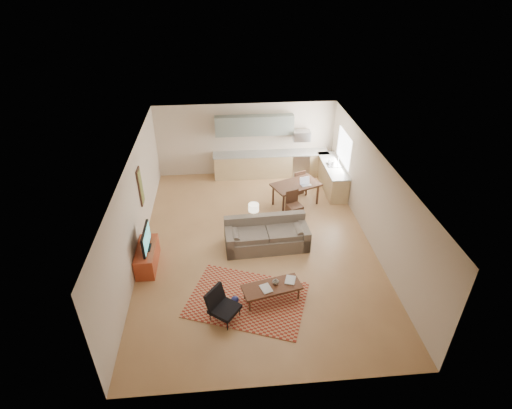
{
  "coord_description": "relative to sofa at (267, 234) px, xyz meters",
  "views": [
    {
      "loc": [
        -0.84,
        -9.14,
        7.07
      ],
      "look_at": [
        0.0,
        0.3,
        1.15
      ],
      "focal_mm": 28.0,
      "sensor_mm": 36.0,
      "label": 1
    }
  ],
  "objects": [
    {
      "name": "book_a",
      "position": [
        -0.37,
        -2.19,
        0.01
      ],
      "size": [
        0.43,
        0.46,
        0.03
      ],
      "primitive_type": "imported",
      "rotation": [
        0.0,
        0.0,
        0.32
      ],
      "color": "maroon",
      "rests_on": "coffee_table"
    },
    {
      "name": "sofa",
      "position": [
        0.0,
        0.0,
        0.0
      ],
      "size": [
        2.49,
        1.19,
        0.85
      ],
      "primitive_type": null,
      "rotation": [
        0.0,
        0.0,
        0.06
      ],
      "color": "#655A4D",
      "rests_on": "floor"
    },
    {
      "name": "room",
      "position": [
        -0.26,
        0.15,
        0.93
      ],
      "size": [
        9.0,
        9.0,
        9.0
      ],
      "color": "#AB7A4C",
      "rests_on": "ground"
    },
    {
      "name": "vase",
      "position": [
        -0.01,
        -1.99,
        0.08
      ],
      "size": [
        0.19,
        0.19,
        0.16
      ],
      "primitive_type": "imported",
      "rotation": [
        0.0,
        0.0,
        -0.11
      ],
      "color": "black",
      "rests_on": "coffee_table"
    },
    {
      "name": "dining_chair_far",
      "position": [
        1.36,
        2.98,
        0.03
      ],
      "size": [
        0.58,
        0.59,
        0.9
      ],
      "primitive_type": null,
      "rotation": [
        0.0,
        0.0,
        3.57
      ],
      "color": "#392217",
      "rests_on": "floor"
    },
    {
      "name": "console_table",
      "position": [
        -0.32,
        0.55,
        -0.11
      ],
      "size": [
        0.58,
        0.43,
        0.62
      ],
      "primitive_type": null,
      "rotation": [
        0.0,
        0.0,
        0.15
      ],
      "color": "#392217",
      "rests_on": "floor"
    },
    {
      "name": "kitchen_counter_back",
      "position": [
        0.64,
        4.33,
        0.04
      ],
      "size": [
        4.26,
        0.64,
        0.92
      ],
      "primitive_type": null,
      "color": "tan",
      "rests_on": "ground"
    },
    {
      "name": "window_right",
      "position": [
        2.97,
        3.15,
        1.13
      ],
      "size": [
        0.02,
        1.4,
        1.05
      ],
      "primitive_type": "cube",
      "color": "white",
      "rests_on": "room"
    },
    {
      "name": "soap_bottle",
      "position": [
        2.57,
        3.28,
        0.59
      ],
      "size": [
        0.09,
        0.09,
        0.19
      ],
      "primitive_type": "imported",
      "rotation": [
        0.0,
        0.0,
        -0.0
      ],
      "color": "beige",
      "rests_on": "kitchen_counter_right"
    },
    {
      "name": "kitchen_microwave",
      "position": [
        1.74,
        4.35,
        1.13
      ],
      "size": [
        0.62,
        0.4,
        0.35
      ],
      "primitive_type": "cube",
      "color": "#A5A8AD",
      "rests_on": "room"
    },
    {
      "name": "tv_credenza",
      "position": [
        -3.25,
        -0.53,
        -0.13
      ],
      "size": [
        0.49,
        1.27,
        0.59
      ],
      "primitive_type": null,
      "color": "#9B341B",
      "rests_on": "floor"
    },
    {
      "name": "rug",
      "position": [
        -0.7,
        -2.04,
        -0.41
      ],
      "size": [
        3.22,
        2.72,
        0.02
      ],
      "primitive_type": "cube",
      "rotation": [
        0.0,
        0.0,
        -0.35
      ],
      "color": "maroon",
      "rests_on": "floor"
    },
    {
      "name": "kitchen_counter_right",
      "position": [
        2.67,
        3.15,
        0.04
      ],
      "size": [
        0.64,
        2.26,
        0.92
      ],
      "primitive_type": null,
      "color": "tan",
      "rests_on": "ground"
    },
    {
      "name": "upper_cabinets",
      "position": [
        0.04,
        4.48,
        1.53
      ],
      "size": [
        2.8,
        0.34,
        0.7
      ],
      "primitive_type": "cube",
      "color": "gray",
      "rests_on": "room"
    },
    {
      "name": "tv",
      "position": [
        -3.2,
        -0.53,
        0.46
      ],
      "size": [
        0.1,
        0.98,
        0.59
      ],
      "primitive_type": null,
      "color": "black",
      "rests_on": "tv_credenza"
    },
    {
      "name": "kitchen_range",
      "position": [
        1.74,
        4.33,
        0.03
      ],
      "size": [
        0.62,
        0.62,
        0.9
      ],
      "primitive_type": "cube",
      "color": "#A5A8AD",
      "rests_on": "ground"
    },
    {
      "name": "laptop",
      "position": [
        1.5,
        2.09,
        0.47
      ],
      "size": [
        0.37,
        0.32,
        0.24
      ],
      "primitive_type": null,
      "rotation": [
        0.0,
        0.0,
        0.24
      ],
      "color": "#A5A8AD",
      "rests_on": "dining_table"
    },
    {
      "name": "triptych",
      "position": [
        -0.36,
        4.62,
        1.33
      ],
      "size": [
        1.7,
        0.04,
        0.5
      ],
      "primitive_type": null,
      "color": "beige",
      "rests_on": "room"
    },
    {
      "name": "armchair",
      "position": [
        -1.24,
        -2.58,
        -0.04
      ],
      "size": [
        0.94,
        0.94,
        0.77
      ],
      "primitive_type": null,
      "rotation": [
        0.0,
        0.0,
        0.92
      ],
      "color": "black",
      "rests_on": "floor"
    },
    {
      "name": "wall_art_left",
      "position": [
        -3.47,
        1.05,
        1.13
      ],
      "size": [
        0.06,
        0.42,
        1.1
      ],
      "primitive_type": null,
      "color": "olive",
      "rests_on": "room"
    },
    {
      "name": "coffee_table",
      "position": [
        -0.11,
        -2.07,
        -0.21
      ],
      "size": [
        1.5,
        0.86,
        0.43
      ],
      "primitive_type": null,
      "rotation": [
        0.0,
        0.0,
        0.23
      ],
      "color": "#472413",
      "rests_on": "floor"
    },
    {
      "name": "table_lamp",
      "position": [
        -0.32,
        0.55,
        0.44
      ],
      "size": [
        0.31,
        0.31,
        0.5
      ],
      "primitive_type": null,
      "rotation": [
        0.0,
        0.0,
        0.04
      ],
      "color": "beige",
      "rests_on": "console_table"
    },
    {
      "name": "dining_table",
      "position": [
        1.2,
        2.19,
        -0.04
      ],
      "size": [
        1.74,
        1.4,
        0.77
      ],
      "primitive_type": null,
      "rotation": [
        0.0,
        0.0,
        0.4
      ],
      "color": "#392217",
      "rests_on": "floor"
    },
    {
      "name": "dining_chair_near",
      "position": [
        1.03,
        1.4,
        0.03
      ],
      "size": [
        0.56,
        0.57,
        0.9
      ],
      "primitive_type": null,
      "rotation": [
        0.0,
        0.0,
        0.34
      ],
      "color": "#392217",
      "rests_on": "floor"
    },
    {
      "name": "book_b",
      "position": [
        0.25,
        -1.87,
        0.01
      ],
      "size": [
        0.43,
        0.46,
        0.02
      ],
      "primitive_type": "imported",
      "rotation": [
        0.0,
        0.0,
        -0.32
      ],
      "color": "navy",
      "rests_on": "coffee_table"
    }
  ]
}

